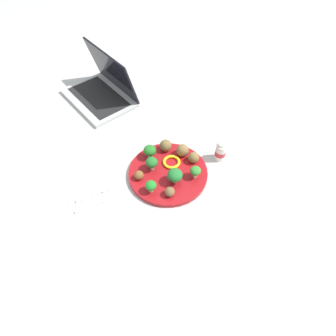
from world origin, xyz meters
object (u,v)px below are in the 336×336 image
(broccoli_floret_back_left, at_px, (151,186))
(broccoli_floret_back_right, at_px, (175,175))
(meatball_mid_right, at_px, (166,146))
(broccoli_floret_mid_left, at_px, (152,163))
(meatball_mid_left, at_px, (183,150))
(meatball_back_left, at_px, (193,157))
(meatball_front_right, at_px, (170,192))
(napkin, at_px, (95,199))
(yogurt_bottle, at_px, (221,152))
(broccoli_floret_center, at_px, (150,151))
(fork, at_px, (95,193))
(knife, at_px, (98,202))
(broccoli_floret_near_rim, at_px, (195,171))
(pepper_ring_back_right, at_px, (172,162))
(laptop, at_px, (102,90))
(meatball_front_left, at_px, (139,175))
(plate, at_px, (168,173))

(broccoli_floret_back_left, bearing_deg, broccoli_floret_back_right, -1.55)
(broccoli_floret_back_left, xyz_separation_m, meatball_mid_right, (0.13, 0.14, -0.01))
(broccoli_floret_mid_left, xyz_separation_m, meatball_mid_right, (0.09, 0.06, -0.01))
(meatball_mid_left, distance_m, meatball_back_left, 0.05)
(broccoli_floret_back_right, height_order, meatball_front_right, broccoli_floret_back_right)
(napkin, bearing_deg, yogurt_bottle, -5.14)
(broccoli_floret_back_left, xyz_separation_m, meatball_mid_left, (0.17, 0.09, -0.01))
(broccoli_floret_center, distance_m, meatball_back_left, 0.16)
(fork, height_order, knife, same)
(broccoli_floret_near_rim, relative_size, napkin, 0.28)
(broccoli_floret_near_rim, xyz_separation_m, pepper_ring_back_right, (-0.04, 0.09, -0.03))
(meatball_mid_left, relative_size, laptop, 0.13)
(broccoli_floret_back_left, bearing_deg, meatball_front_right, -41.60)
(broccoli_floret_center, xyz_separation_m, meatball_back_left, (0.13, -0.09, -0.01))
(pepper_ring_back_right, bearing_deg, meatball_front_right, -121.07)
(broccoli_floret_mid_left, height_order, broccoli_floret_back_left, broccoli_floret_mid_left)
(laptop, bearing_deg, knife, -111.89)
(pepper_ring_back_right, distance_m, yogurt_bottle, 0.18)
(broccoli_floret_back_left, bearing_deg, fork, 153.11)
(meatball_mid_right, relative_size, fork, 0.37)
(meatball_mid_right, height_order, yogurt_bottle, yogurt_bottle)
(broccoli_floret_center, bearing_deg, laptop, 93.08)
(meatball_front_left, bearing_deg, broccoli_floret_center, 42.88)
(meatball_front_left, xyz_separation_m, pepper_ring_back_right, (0.13, 0.01, -0.01))
(meatball_front_left, distance_m, pepper_ring_back_right, 0.13)
(meatball_mid_right, bearing_deg, meatball_front_left, -152.03)
(meatball_front_left, relative_size, knife, 0.22)
(plate, height_order, meatball_front_right, meatball_front_right)
(meatball_front_right, distance_m, knife, 0.24)
(broccoli_floret_near_rim, height_order, laptop, laptop)
(broccoli_floret_near_rim, distance_m, laptop, 0.61)
(broccoli_floret_mid_left, distance_m, meatball_front_left, 0.06)
(knife, bearing_deg, meatball_mid_left, 7.31)
(laptop, bearing_deg, broccoli_floret_mid_left, -89.54)
(broccoli_floret_near_rim, xyz_separation_m, laptop, (-0.12, 0.59, -0.01))
(napkin, height_order, laptop, laptop)
(meatball_mid_left, relative_size, meatball_mid_right, 1.03)
(meatball_mid_left, xyz_separation_m, fork, (-0.34, -0.01, -0.03))
(meatball_front_right, height_order, yogurt_bottle, yogurt_bottle)
(meatball_front_right, xyz_separation_m, knife, (-0.22, 0.09, -0.03))
(broccoli_floret_near_rim, relative_size, fork, 0.40)
(meatball_mid_left, distance_m, meatball_mid_right, 0.07)
(broccoli_floret_mid_left, height_order, pepper_ring_back_right, broccoli_floret_mid_left)
(broccoli_floret_mid_left, relative_size, napkin, 0.31)
(fork, height_order, laptop, laptop)
(knife, bearing_deg, laptop, 68.11)
(broccoli_floret_center, distance_m, pepper_ring_back_right, 0.09)
(fork, bearing_deg, yogurt_bottle, -7.46)
(broccoli_floret_back_right, xyz_separation_m, meatball_back_left, (0.10, 0.05, -0.02))
(meatball_back_left, height_order, laptop, laptop)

